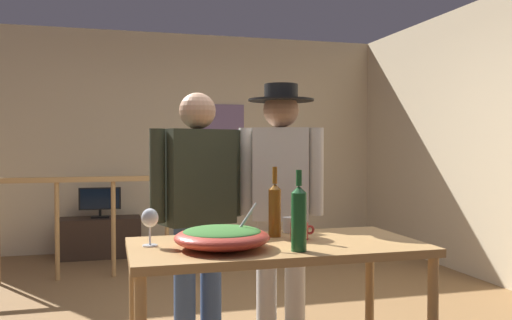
% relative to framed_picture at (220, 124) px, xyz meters
% --- Properties ---
extents(back_wall, '(5.23, 0.10, 2.67)m').
position_rel_framed_picture_xyz_m(back_wall, '(-0.51, 0.06, -0.22)').
color(back_wall, beige).
rests_on(back_wall, ground_plane).
extents(side_wall_right, '(0.10, 4.88, 2.67)m').
position_rel_framed_picture_xyz_m(side_wall_right, '(2.11, -2.22, -0.22)').
color(side_wall_right, beige).
rests_on(side_wall_right, ground_plane).
extents(framed_picture, '(0.61, 0.03, 0.50)m').
position_rel_framed_picture_xyz_m(framed_picture, '(0.00, 0.00, 0.00)').
color(framed_picture, slate).
extents(stair_railing, '(2.67, 0.10, 1.03)m').
position_rel_framed_picture_xyz_m(stair_railing, '(-1.14, -1.30, -0.92)').
color(stair_railing, '#B2844C').
rests_on(stair_railing, ground_plane).
extents(tv_console, '(0.90, 0.40, 0.45)m').
position_rel_framed_picture_xyz_m(tv_console, '(-1.47, -0.29, -1.33)').
color(tv_console, '#38281E').
rests_on(tv_console, ground_plane).
extents(flat_screen_tv, '(0.46, 0.12, 0.35)m').
position_rel_framed_picture_xyz_m(flat_screen_tv, '(-1.47, -0.32, -0.89)').
color(flat_screen_tv, black).
rests_on(flat_screen_tv, tv_console).
extents(serving_table, '(1.40, 0.70, 0.81)m').
position_rel_framed_picture_xyz_m(serving_table, '(-0.57, -4.20, -0.83)').
color(serving_table, '#B2844C').
rests_on(serving_table, ground_plane).
extents(salad_bowl, '(0.44, 0.44, 0.22)m').
position_rel_framed_picture_xyz_m(salad_bowl, '(-0.86, -4.27, -0.69)').
color(salad_bowl, '#CC3D2D').
rests_on(salad_bowl, serving_table).
extents(wine_glass, '(0.08, 0.08, 0.18)m').
position_rel_framed_picture_xyz_m(wine_glass, '(-1.17, -4.12, -0.62)').
color(wine_glass, silver).
rests_on(wine_glass, serving_table).
extents(wine_bottle_green, '(0.07, 0.07, 0.36)m').
position_rel_framed_picture_xyz_m(wine_bottle_green, '(-0.54, -4.42, -0.59)').
color(wine_bottle_green, '#1E5628').
rests_on(wine_bottle_green, serving_table).
extents(wine_bottle_amber, '(0.07, 0.07, 0.36)m').
position_rel_framed_picture_xyz_m(wine_bottle_amber, '(-0.53, -4.03, -0.60)').
color(wine_bottle_amber, brown).
rests_on(wine_bottle_amber, serving_table).
extents(mug_white, '(0.11, 0.07, 0.08)m').
position_rel_framed_picture_xyz_m(mug_white, '(-0.41, -3.92, -0.70)').
color(mug_white, white).
rests_on(mug_white, serving_table).
extents(mug_red, '(0.13, 0.09, 0.08)m').
position_rel_framed_picture_xyz_m(mug_red, '(-0.43, -4.14, -0.70)').
color(mug_red, '#B7332D').
rests_on(mug_red, serving_table).
extents(person_standing_left, '(0.58, 0.35, 1.60)m').
position_rel_framed_picture_xyz_m(person_standing_left, '(-0.84, -3.45, -0.60)').
color(person_standing_left, '#3D5684').
rests_on(person_standing_left, ground_plane).
extents(person_standing_right, '(0.51, 0.41, 1.66)m').
position_rel_framed_picture_xyz_m(person_standing_right, '(-0.31, -3.45, -0.57)').
color(person_standing_right, beige).
rests_on(person_standing_right, ground_plane).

